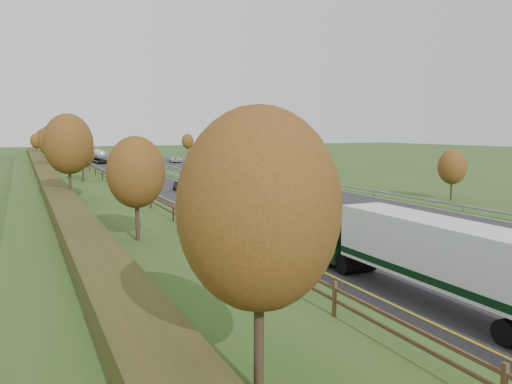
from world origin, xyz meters
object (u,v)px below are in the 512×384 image
box_lorry (430,256)px  car_dark_near (180,186)px  car_small_far (86,155)px  car_oncoming (175,160)px  road_tanker (99,156)px  car_silver_mid (137,175)px

box_lorry → car_dark_near: bearing=87.4°
car_small_far → car_oncoming: (17.60, -35.64, 0.06)m
road_tanker → car_small_far: road_tanker is taller
road_tanker → car_oncoming: (17.82, -6.37, -1.07)m
box_lorry → road_tanker: 113.06m
box_lorry → car_small_far: box_lorry is taller
car_silver_mid → road_tanker: bearing=89.7°
box_lorry → road_tanker: bearing=89.7°
box_lorry → car_silver_mid: bearing=89.9°
car_small_far → car_silver_mid: bearing=-93.9°
road_tanker → car_silver_mid: size_ratio=2.29×
car_dark_near → car_small_far: car_small_far is taller
car_silver_mid → car_small_far: 76.10m
car_dark_near → car_oncoming: (16.16, 58.42, 0.07)m
road_tanker → car_small_far: 29.30m
car_dark_near → car_silver_mid: 18.08m
box_lorry → car_small_far: bearing=89.7°
car_small_far → car_oncoming: 39.75m
car_silver_mid → car_oncoming: (18.24, 40.46, -0.05)m
car_dark_near → car_silver_mid: size_ratio=0.81×
car_dark_near → car_small_far: (-1.43, 94.06, 0.01)m
car_dark_near → car_small_far: 94.07m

